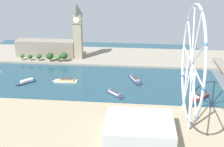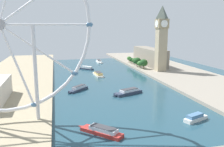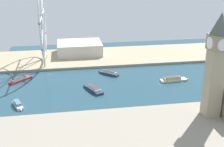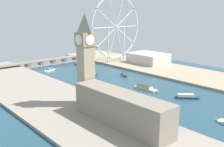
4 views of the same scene
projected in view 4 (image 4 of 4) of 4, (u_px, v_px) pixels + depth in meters
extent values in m
plane|color=#234756|center=(134.00, 87.00, 335.05)|extent=(381.24, 381.24, 0.00)
cube|color=gray|center=(62.00, 105.00, 266.62)|extent=(90.00, 520.00, 3.00)
cube|color=tan|center=(182.00, 73.00, 402.78)|extent=(90.00, 520.00, 3.00)
cube|color=tan|center=(86.00, 76.00, 259.27)|extent=(12.73, 12.73, 58.88)
cube|color=#928260|center=(85.00, 39.00, 250.83)|extent=(14.77, 14.77, 12.77)
pyramid|color=#4C564C|center=(85.00, 23.00, 247.24)|extent=(13.37, 13.37, 17.76)
cylinder|color=white|center=(81.00, 38.00, 256.39)|extent=(9.68, 0.50, 9.68)
cylinder|color=white|center=(90.00, 40.00, 245.28)|extent=(9.68, 0.50, 9.68)
cylinder|color=white|center=(92.00, 39.00, 255.76)|extent=(0.50, 9.68, 9.68)
cylinder|color=white|center=(78.00, 40.00, 245.91)|extent=(0.50, 9.68, 9.68)
cube|color=gray|center=(121.00, 108.00, 217.16)|extent=(22.00, 97.97, 27.05)
cylinder|color=#513823|center=(171.00, 126.00, 211.71)|extent=(0.80, 0.80, 3.96)
ellipsoid|color=#386B2D|center=(171.00, 120.00, 210.52)|extent=(7.62, 7.62, 6.86)
cylinder|color=#513823|center=(157.00, 120.00, 222.42)|extent=(0.80, 0.80, 3.44)
ellipsoid|color=#1E471E|center=(158.00, 115.00, 221.32)|extent=(7.36, 7.36, 6.63)
cylinder|color=#513823|center=(144.00, 116.00, 232.16)|extent=(0.80, 0.80, 3.48)
ellipsoid|color=#285623|center=(145.00, 110.00, 230.90)|extent=(8.98, 8.98, 8.08)
cylinder|color=#513823|center=(131.00, 109.00, 246.63)|extent=(0.80, 0.80, 4.11)
ellipsoid|color=#1E471E|center=(131.00, 102.00, 245.03)|extent=(11.82, 11.82, 10.63)
cylinder|color=#513823|center=(121.00, 106.00, 256.84)|extent=(0.80, 0.80, 3.29)
ellipsoid|color=#386B2D|center=(121.00, 100.00, 255.60)|extent=(9.05, 9.05, 8.15)
cylinder|color=#513823|center=(113.00, 103.00, 261.80)|extent=(0.80, 0.80, 4.53)
ellipsoid|color=#1E471E|center=(113.00, 97.00, 260.17)|extent=(11.63, 11.63, 10.46)
torus|color=silver|center=(116.00, 27.00, 472.29)|extent=(112.15, 2.39, 112.15)
cylinder|color=#99999E|center=(116.00, 27.00, 472.29)|extent=(6.59, 3.00, 6.59)
cylinder|color=silver|center=(127.00, 26.00, 489.98)|extent=(54.88, 1.43, 1.43)
cylinder|color=silver|center=(125.00, 18.00, 482.80)|extent=(45.24, 1.43, 33.42)
cylinder|color=silver|center=(120.00, 12.00, 471.61)|extent=(18.32, 1.43, 52.64)
cylinder|color=silver|center=(113.00, 12.00, 460.68)|extent=(18.32, 1.43, 52.64)
cylinder|color=silver|center=(107.00, 18.00, 454.18)|extent=(45.24, 1.43, 33.42)
cylinder|color=silver|center=(104.00, 28.00, 454.60)|extent=(54.88, 1.43, 1.43)
cylinder|color=silver|center=(107.00, 37.00, 461.78)|extent=(45.24, 1.43, 33.42)
cylinder|color=silver|center=(113.00, 42.00, 472.97)|extent=(18.32, 1.43, 52.64)
cylinder|color=silver|center=(120.00, 41.00, 483.90)|extent=(18.32, 1.43, 52.64)
cylinder|color=silver|center=(125.00, 35.00, 490.40)|extent=(45.24, 1.43, 33.42)
ellipsoid|color=teal|center=(137.00, 26.00, 507.67)|extent=(4.80, 3.20, 3.20)
ellipsoid|color=teal|center=(134.00, 9.00, 493.32)|extent=(4.80, 3.20, 3.20)
ellipsoid|color=teal|center=(97.00, 8.00, 436.07)|extent=(4.80, 3.20, 3.20)
ellipsoid|color=teal|center=(92.00, 28.00, 436.91)|extent=(4.80, 3.20, 3.20)
ellipsoid|color=teal|center=(97.00, 47.00, 451.26)|extent=(4.80, 3.20, 3.20)
ellipsoid|color=teal|center=(109.00, 57.00, 473.65)|extent=(4.80, 3.20, 3.20)
ellipsoid|color=teal|center=(123.00, 55.00, 495.51)|extent=(4.80, 3.20, 3.20)
ellipsoid|color=teal|center=(133.00, 43.00, 508.51)|extent=(4.80, 3.20, 3.20)
cylinder|color=silver|center=(124.00, 43.00, 492.01)|extent=(2.40, 2.40, 62.31)
cylinder|color=silver|center=(108.00, 45.00, 467.24)|extent=(2.40, 2.40, 62.31)
cube|color=beige|center=(148.00, 58.00, 472.27)|extent=(50.20, 63.57, 16.85)
cube|color=gray|center=(53.00, 59.00, 484.25)|extent=(193.24, 13.87, 2.00)
cube|color=#70685B|center=(27.00, 65.00, 453.94)|extent=(6.00, 12.48, 6.07)
cube|color=#70685B|center=(40.00, 63.00, 469.57)|extent=(6.00, 12.48, 6.07)
cube|color=#70685B|center=(53.00, 61.00, 485.20)|extent=(6.00, 12.48, 6.07)
cube|color=#70685B|center=(64.00, 60.00, 500.83)|extent=(6.00, 12.48, 6.07)
cube|color=#70685B|center=(75.00, 58.00, 516.46)|extent=(6.00, 12.48, 6.07)
cube|color=beige|center=(145.00, 89.00, 323.95)|extent=(10.18, 31.20, 2.26)
cone|color=beige|center=(157.00, 92.00, 311.72)|extent=(2.61, 5.67, 2.26)
cube|color=#DBB766|center=(144.00, 86.00, 324.41)|extent=(8.16, 20.12, 2.79)
cube|color=#38383D|center=(144.00, 85.00, 324.03)|extent=(7.70, 18.13, 0.40)
cube|color=#B22D28|center=(82.00, 64.00, 469.75)|extent=(24.34, 24.77, 2.23)
cone|color=#B22D28|center=(91.00, 64.00, 468.58)|extent=(5.08, 5.14, 2.23)
cube|color=silver|center=(81.00, 63.00, 469.32)|extent=(16.75, 17.00, 2.35)
cube|color=#38383D|center=(81.00, 62.00, 468.99)|extent=(15.30, 15.52, 0.41)
cube|color=white|center=(50.00, 70.00, 422.03)|extent=(19.95, 12.20, 2.53)
cone|color=white|center=(45.00, 72.00, 412.38)|extent=(4.14, 3.61, 2.53)
cube|color=teal|center=(50.00, 69.00, 422.27)|extent=(13.84, 9.12, 2.41)
cube|color=#2D384C|center=(91.00, 76.00, 384.27)|extent=(30.33, 19.28, 2.60)
cone|color=#2D384C|center=(96.00, 74.00, 399.29)|extent=(5.89, 4.47, 2.60)
cube|color=silver|center=(90.00, 75.00, 382.41)|extent=(20.43, 14.03, 2.22)
cube|color=#38383D|center=(90.00, 74.00, 382.10)|extent=(18.53, 12.97, 0.37)
cube|color=#2D384C|center=(125.00, 74.00, 396.23)|extent=(21.81, 22.64, 2.16)
cone|color=#2D384C|center=(125.00, 72.00, 410.70)|extent=(4.74, 4.84, 2.16)
cube|color=silver|center=(125.00, 73.00, 394.41)|extent=(15.76, 16.31, 2.64)
cube|color=#38383D|center=(125.00, 72.00, 394.06)|extent=(14.37, 14.85, 0.33)
cube|color=#2D384C|center=(187.00, 98.00, 291.59)|extent=(21.35, 21.57, 1.98)
cone|color=#2D384C|center=(200.00, 98.00, 290.64)|extent=(4.51, 4.54, 1.98)
cube|color=white|center=(186.00, 95.00, 291.07)|extent=(15.50, 15.65, 3.10)
cone|color=white|center=(216.00, 120.00, 233.26)|extent=(2.03, 5.24, 1.98)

